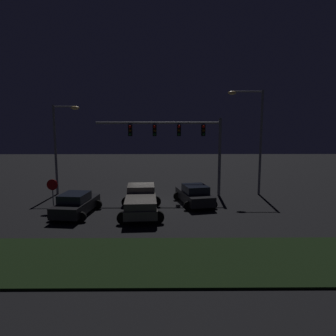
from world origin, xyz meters
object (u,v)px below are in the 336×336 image
stop_sign (52,189)px  car_sedan_far (195,195)px  car_sedan (76,204)px  street_lamp_right (254,130)px  pickup_truck (141,200)px  traffic_signal_gantry (179,136)px  street_lamp_left (60,138)px

stop_sign → car_sedan_far: bearing=9.4°
car_sedan → street_lamp_right: 15.46m
car_sedan_far → street_lamp_right: (5.28, 3.39, 4.78)m
street_lamp_right → stop_sign: (-15.27, -5.04, -3.96)m
pickup_truck → street_lamp_right: size_ratio=0.63×
car_sedan_far → stop_sign: (-9.99, -1.65, 0.82)m
stop_sign → traffic_signal_gantry: bearing=27.0°
street_lamp_left → street_lamp_right: street_lamp_right is taller
pickup_truck → stop_sign: (-6.17, 0.87, 0.56)m
car_sedan_far → traffic_signal_gantry: 5.28m
traffic_signal_gantry → stop_sign: traffic_signal_gantry is taller
traffic_signal_gantry → street_lamp_right: street_lamp_right is taller
pickup_truck → traffic_signal_gantry: (2.79, 5.43, 4.03)m
car_sedan_far → street_lamp_left: street_lamp_left is taller
traffic_signal_gantry → street_lamp_left: street_lamp_left is taller
car_sedan → street_lamp_right: size_ratio=0.52×
street_lamp_left → street_lamp_right: size_ratio=0.86×
car_sedan → car_sedan_far: same height
pickup_truck → car_sedan: (-4.29, -0.15, -0.26)m
car_sedan → street_lamp_left: (-2.96, 6.32, 4.06)m
pickup_truck → stop_sign: size_ratio=2.48×
traffic_signal_gantry → street_lamp_left: bearing=175.8°
car_sedan → car_sedan_far: 8.54m
traffic_signal_gantry → street_lamp_right: 6.35m
street_lamp_right → street_lamp_left: bearing=179.1°
pickup_truck → street_lamp_left: bearing=45.8°
pickup_truck → stop_sign: bearing=78.2°
pickup_truck → street_lamp_right: bearing=-60.8°
car_sedan → stop_sign: stop_sign is taller
street_lamp_right → traffic_signal_gantry: bearing=-175.6°
car_sedan_far → stop_sign: size_ratio=2.10×
car_sedan_far → street_lamp_right: bearing=-69.8°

